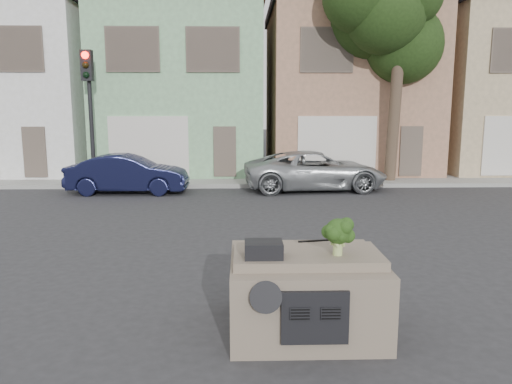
{
  "coord_description": "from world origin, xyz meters",
  "views": [
    {
      "loc": [
        -0.85,
        -9.42,
        2.98
      ],
      "look_at": [
        -0.57,
        0.5,
        1.3
      ],
      "focal_mm": 35.0,
      "sensor_mm": 36.0,
      "label": 1
    }
  ],
  "objects_px": {
    "navy_sedan": "(129,193)",
    "silver_pickup": "(315,190)",
    "broccoli": "(338,236)",
    "traffic_signal": "(90,119)"
  },
  "relations": [
    {
      "from": "navy_sedan",
      "to": "silver_pickup",
      "type": "relative_size",
      "value": 0.81
    },
    {
      "from": "broccoli",
      "to": "traffic_signal",
      "type": "bearing_deg",
      "value": 118.24
    },
    {
      "from": "navy_sedan",
      "to": "broccoli",
      "type": "xyz_separation_m",
      "value": [
        5.23,
        -11.33,
        1.36
      ]
    },
    {
      "from": "silver_pickup",
      "to": "navy_sedan",
      "type": "bearing_deg",
      "value": 89.66
    },
    {
      "from": "silver_pickup",
      "to": "traffic_signal",
      "type": "distance_m",
      "value": 8.75
    },
    {
      "from": "traffic_signal",
      "to": "navy_sedan",
      "type": "bearing_deg",
      "value": -41.73
    },
    {
      "from": "navy_sedan",
      "to": "silver_pickup",
      "type": "bearing_deg",
      "value": -84.86
    },
    {
      "from": "navy_sedan",
      "to": "broccoli",
      "type": "distance_m",
      "value": 12.56
    },
    {
      "from": "navy_sedan",
      "to": "silver_pickup",
      "type": "distance_m",
      "value": 6.7
    },
    {
      "from": "navy_sedan",
      "to": "silver_pickup",
      "type": "xyz_separation_m",
      "value": [
        6.68,
        0.51,
        0.0
      ]
    }
  ]
}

